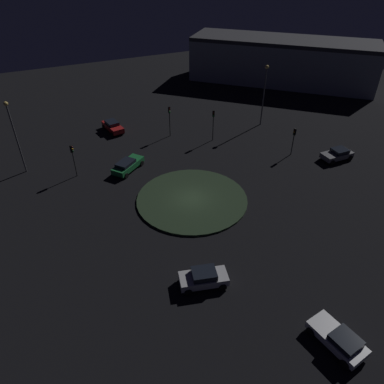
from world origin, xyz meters
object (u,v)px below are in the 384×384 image
at_px(traffic_light_southeast, 213,119).
at_px(streetlamp_southeast, 265,86).
at_px(streetlamp_northeast, 14,129).
at_px(car_red, 113,126).
at_px(car_silver, 204,278).
at_px(car_grey, 337,154).
at_px(car_white, 339,339).
at_px(store_building, 282,61).
at_px(traffic_light_east, 169,116).
at_px(traffic_light_south, 294,136).
at_px(traffic_light_northeast, 73,154).
at_px(car_green, 128,165).

bearing_deg(traffic_light_southeast, streetlamp_southeast, 136.75).
xyz_separation_m(traffic_light_southeast, streetlamp_northeast, (2.38, 24.68, 2.47)).
xyz_separation_m(car_red, car_silver, (-31.87, 1.10, 0.01)).
xyz_separation_m(car_silver, streetlamp_southeast, (24.40, -22.28, 5.17)).
xyz_separation_m(car_grey, streetlamp_northeast, (14.13, 36.58, 4.87)).
height_order(car_red, car_white, car_red).
height_order(streetlamp_southeast, store_building, streetlamp_southeast).
bearing_deg(traffic_light_east, car_white, 10.56).
relative_size(car_grey, store_building, 0.13).
relative_size(car_white, streetlamp_southeast, 0.47).
xyz_separation_m(car_silver, traffic_light_south, (14.65, -20.44, 1.89)).
bearing_deg(traffic_light_northeast, traffic_light_southeast, 49.04).
bearing_deg(traffic_light_south, traffic_light_southeast, -60.31).
distance_m(car_silver, streetlamp_southeast, 33.44).
distance_m(car_silver, traffic_light_northeast, 22.42).
distance_m(car_red, car_white, 41.04).
bearing_deg(traffic_light_south, car_grey, 129.06).
relative_size(car_grey, traffic_light_east, 0.92).
height_order(traffic_light_northeast, store_building, store_building).
distance_m(car_red, car_silver, 31.89).
height_order(car_grey, streetlamp_southeast, streetlamp_southeast).
distance_m(traffic_light_southeast, streetlamp_northeast, 24.92).
distance_m(traffic_light_east, streetlamp_southeast, 14.59).
bearing_deg(car_red, traffic_light_southeast, -136.34).
xyz_separation_m(car_white, streetlamp_northeast, (34.07, 17.56, 4.90)).
distance_m(traffic_light_east, streetlamp_northeast, 19.98).
relative_size(traffic_light_east, store_building, 0.14).
height_order(car_grey, store_building, store_building).
bearing_deg(car_white, car_green, 4.18).
bearing_deg(streetlamp_southeast, traffic_light_northeast, 95.91).
distance_m(car_white, car_silver, 10.68).
xyz_separation_m(traffic_light_east, traffic_light_southeast, (-3.87, -4.91, 0.01)).
bearing_deg(car_silver, store_building, -118.26).
xyz_separation_m(car_white, traffic_light_east, (35.56, -2.20, 2.42)).
xyz_separation_m(car_green, car_grey, (-9.01, -25.20, 0.01)).
xyz_separation_m(car_red, store_building, (8.14, -36.32, 3.34)).
height_order(car_green, car_red, car_red).
xyz_separation_m(car_green, streetlamp_northeast, (5.12, 11.38, 4.88)).
height_order(car_green, traffic_light_northeast, traffic_light_northeast).
xyz_separation_m(traffic_light_south, streetlamp_southeast, (9.75, -1.84, 3.27)).
distance_m(car_silver, traffic_light_southeast, 26.39).
height_order(traffic_light_east, streetlamp_southeast, streetlamp_southeast).
bearing_deg(streetlamp_southeast, traffic_light_south, 169.34).
relative_size(car_silver, traffic_light_northeast, 1.03).
distance_m(car_grey, store_building, 31.70).
relative_size(traffic_light_east, streetlamp_northeast, 0.50).
bearing_deg(streetlamp_southeast, traffic_light_east, 80.83).
xyz_separation_m(car_green, traffic_light_east, (6.61, -8.39, 2.39)).
bearing_deg(car_red, traffic_light_east, -135.58).
bearing_deg(car_silver, streetlamp_northeast, -50.39).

